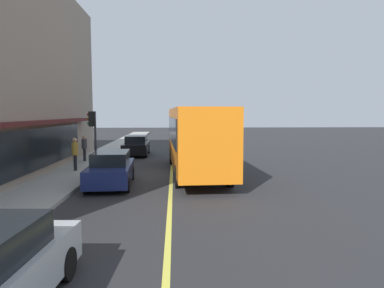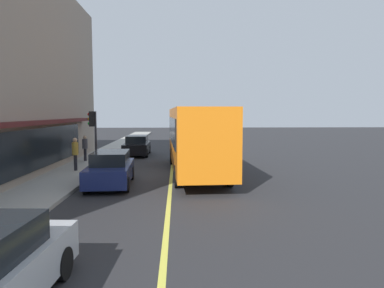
{
  "view_description": "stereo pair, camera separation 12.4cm",
  "coord_description": "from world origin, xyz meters",
  "px_view_note": "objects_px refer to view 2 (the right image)",
  "views": [
    {
      "loc": [
        -18.52,
        -0.18,
        3.26
      ],
      "look_at": [
        0.3,
        -1.1,
        1.6
      ],
      "focal_mm": 33.17,
      "sensor_mm": 36.0,
      "label": 1
    },
    {
      "loc": [
        -18.53,
        -0.3,
        3.26
      ],
      "look_at": [
        0.3,
        -1.1,
        1.6
      ],
      "focal_mm": 33.17,
      "sensor_mm": 36.0,
      "label": 2
    }
  ],
  "objects_px": {
    "pedestrian_at_corner": "(75,151)",
    "pedestrian_near_storefront": "(85,146)",
    "car_navy": "(111,169)",
    "car_black": "(137,146)",
    "bus": "(196,137)",
    "traffic_light": "(93,125)"
  },
  "relations": [
    {
      "from": "pedestrian_at_corner",
      "to": "pedestrian_near_storefront",
      "type": "distance_m",
      "value": 3.89
    },
    {
      "from": "car_navy",
      "to": "pedestrian_near_storefront",
      "type": "distance_m",
      "value": 7.81
    },
    {
      "from": "car_black",
      "to": "pedestrian_near_storefront",
      "type": "xyz_separation_m",
      "value": [
        -4.19,
        2.88,
        0.39
      ]
    },
    {
      "from": "bus",
      "to": "car_black",
      "type": "xyz_separation_m",
      "value": [
        8.4,
        4.07,
        -1.24
      ]
    },
    {
      "from": "bus",
      "to": "car_black",
      "type": "bearing_deg",
      "value": 25.86
    },
    {
      "from": "car_navy",
      "to": "pedestrian_at_corner",
      "type": "relative_size",
      "value": 2.48
    },
    {
      "from": "traffic_light",
      "to": "pedestrian_at_corner",
      "type": "distance_m",
      "value": 2.5
    },
    {
      "from": "traffic_light",
      "to": "car_black",
      "type": "distance_m",
      "value": 6.54
    },
    {
      "from": "pedestrian_near_storefront",
      "to": "traffic_light",
      "type": "bearing_deg",
      "value": -151.85
    },
    {
      "from": "bus",
      "to": "traffic_light",
      "type": "bearing_deg",
      "value": 68.03
    },
    {
      "from": "car_black",
      "to": "pedestrian_near_storefront",
      "type": "relative_size",
      "value": 2.62
    },
    {
      "from": "car_navy",
      "to": "car_black",
      "type": "bearing_deg",
      "value": 0.45
    },
    {
      "from": "bus",
      "to": "pedestrian_near_storefront",
      "type": "height_order",
      "value": "bus"
    },
    {
      "from": "bus",
      "to": "pedestrian_at_corner",
      "type": "bearing_deg",
      "value": 86.89
    },
    {
      "from": "car_navy",
      "to": "pedestrian_at_corner",
      "type": "bearing_deg",
      "value": 36.77
    },
    {
      "from": "car_navy",
      "to": "car_black",
      "type": "height_order",
      "value": "same"
    },
    {
      "from": "traffic_light",
      "to": "car_black",
      "type": "xyz_separation_m",
      "value": [
        5.99,
        -1.92,
        -1.79
      ]
    },
    {
      "from": "traffic_light",
      "to": "pedestrian_near_storefront",
      "type": "distance_m",
      "value": 2.47
    },
    {
      "from": "bus",
      "to": "car_black",
      "type": "distance_m",
      "value": 9.42
    },
    {
      "from": "car_navy",
      "to": "traffic_light",
      "type": "bearing_deg",
      "value": 20.37
    },
    {
      "from": "car_navy",
      "to": "pedestrian_at_corner",
      "type": "height_order",
      "value": "pedestrian_at_corner"
    },
    {
      "from": "bus",
      "to": "traffic_light",
      "type": "height_order",
      "value": "bus"
    }
  ]
}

